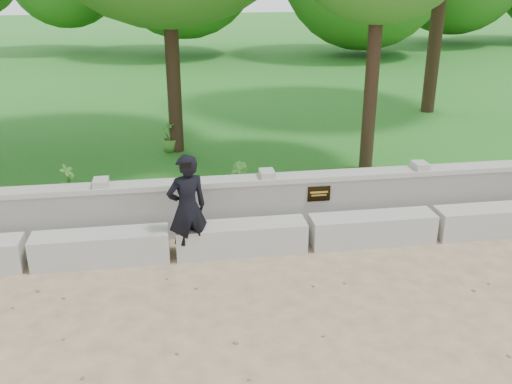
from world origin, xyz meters
TOP-DOWN VIEW (x-y plane):
  - ground at (0.00, 0.00)m, footprint 80.00×80.00m
  - lawn at (0.00, 14.00)m, footprint 40.00×22.00m
  - concrete_bench at (0.00, 1.90)m, footprint 11.90×0.45m
  - parapet_wall at (0.00, 2.60)m, footprint 12.50×0.35m
  - man_main at (-1.77, 1.80)m, footprint 0.67×0.62m
  - shrub_a at (-3.72, 4.05)m, footprint 0.32×0.34m
  - shrub_b at (-0.87, 3.30)m, footprint 0.36×0.41m
  - shrub_d at (-1.95, 6.27)m, footprint 0.40×0.43m

SIDE VIEW (x-z plane):
  - ground at x=0.00m, z-range 0.00..0.00m
  - lawn at x=0.00m, z-range 0.00..0.25m
  - concrete_bench at x=0.00m, z-range 0.00..0.45m
  - parapet_wall at x=0.00m, z-range 0.01..0.91m
  - shrub_a at x=-3.72m, z-range 0.25..0.78m
  - shrub_b at x=-0.87m, z-range 0.25..0.91m
  - shrub_d at x=-1.95m, z-range 0.25..0.92m
  - man_main at x=-1.77m, z-range 0.00..1.58m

